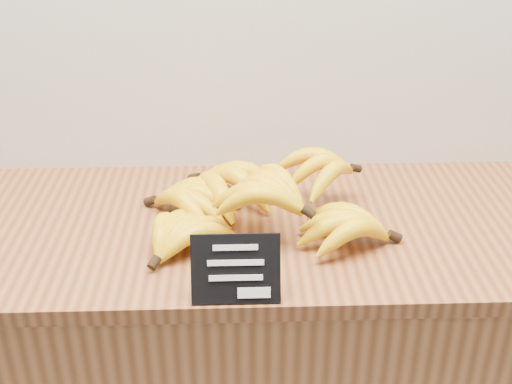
# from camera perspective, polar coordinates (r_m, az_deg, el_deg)

# --- Properties ---
(counter_top) EXTENTS (1.56, 0.54, 0.03)m
(counter_top) POSITION_cam_1_polar(r_m,az_deg,el_deg) (1.26, -0.08, -3.14)
(counter_top) COLOR brown
(counter_top) RESTS_ON counter
(chalkboard_sign) EXTENTS (0.14, 0.04, 0.11)m
(chalkboard_sign) POSITION_cam_1_polar(r_m,az_deg,el_deg) (1.02, -1.81, -6.89)
(chalkboard_sign) COLOR black
(chalkboard_sign) RESTS_ON counter_top
(banana_pile) EXTENTS (0.51, 0.41, 0.12)m
(banana_pile) POSITION_cam_1_polar(r_m,az_deg,el_deg) (1.23, -0.05, -0.73)
(banana_pile) COLOR #E7BE09
(banana_pile) RESTS_ON counter_top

